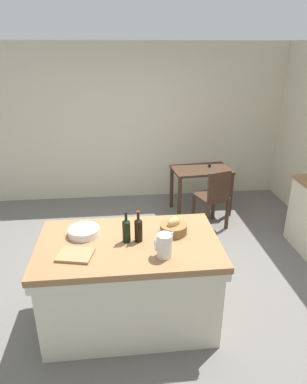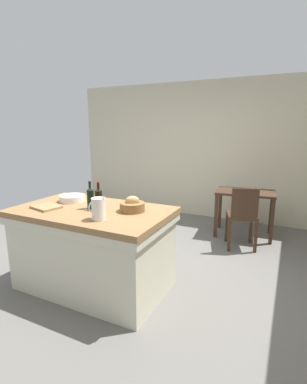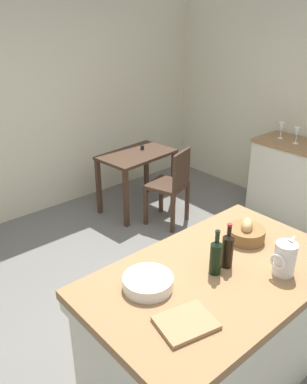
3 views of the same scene
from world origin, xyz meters
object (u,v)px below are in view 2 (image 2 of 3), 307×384
at_px(cutting_board, 46,207).
at_px(bread_basket, 132,206).
at_px(writing_desk, 245,199).
at_px(wash_bowl, 72,198).
at_px(pitcher, 98,209).
at_px(island_table, 93,245).
at_px(wine_bottle_dark, 99,199).
at_px(wine_bottle_amber, 90,198).
at_px(wooden_chair, 242,215).

bearing_deg(cutting_board, bread_basket, 18.73).
distance_m(writing_desk, wash_bowl, 2.73).
bearing_deg(pitcher, island_table, 137.98).
bearing_deg(writing_desk, island_table, -117.96).
relative_size(wash_bowl, cutting_board, 1.01).
height_order(writing_desk, wine_bottle_dark, wine_bottle_dark).
bearing_deg(writing_desk, wash_bowl, -127.29).
bearing_deg(wash_bowl, island_table, -22.30).
bearing_deg(pitcher, wine_bottle_amber, 138.39).
xyz_separation_m(wooden_chair, pitcher, (-1.00, -2.02, 0.49)).
height_order(bread_basket, wine_bottle_amber, wine_bottle_amber).
distance_m(pitcher, wash_bowl, 0.82).
distance_m(bread_basket, cutting_board, 0.93).
bearing_deg(wooden_chair, wine_bottle_amber, -126.68).
relative_size(wooden_chair, wine_bottle_amber, 3.14).
height_order(pitcher, bread_basket, pitcher).
distance_m(writing_desk, wine_bottle_amber, 2.66).
relative_size(pitcher, cutting_board, 0.87).
height_order(island_table, writing_desk, island_table).
distance_m(cutting_board, wine_bottle_amber, 0.49).
height_order(pitcher, wine_bottle_dark, wine_bottle_dark).
height_order(island_table, bread_basket, bread_basket).
relative_size(pitcher, wine_bottle_amber, 0.85).
bearing_deg(wooden_chair, cutting_board, -131.89).
distance_m(writing_desk, pitcher, 2.78).
bearing_deg(wine_bottle_dark, wooden_chair, 55.66).
xyz_separation_m(writing_desk, cutting_board, (-1.69, -2.51, 0.28)).
relative_size(island_table, pitcher, 6.61).
distance_m(wash_bowl, wine_bottle_dark, 0.53).
height_order(bread_basket, cutting_board, bread_basket).
distance_m(pitcher, wine_bottle_dark, 0.34).
xyz_separation_m(island_table, cutting_board, (-0.45, -0.18, 0.42)).
bearing_deg(wash_bowl, pitcher, -31.54).
bearing_deg(wine_bottle_dark, wine_bottle_amber, 179.94).
distance_m(bread_basket, wine_bottle_dark, 0.36).
relative_size(island_table, wine_bottle_dark, 5.54).
xyz_separation_m(wooden_chair, wash_bowl, (-1.70, -1.59, 0.42)).
height_order(island_table, wine_bottle_dark, wine_bottle_dark).
bearing_deg(wash_bowl, wooden_chair, 43.19).
bearing_deg(wine_bottle_dark, bread_basket, 17.76).
distance_m(wooden_chair, cutting_board, 2.64).
height_order(writing_desk, wine_bottle_amber, wine_bottle_amber).
distance_m(writing_desk, bread_basket, 2.37).
height_order(wooden_chair, wash_bowl, wash_bowl).
bearing_deg(wine_bottle_dark, island_table, -173.97).
relative_size(writing_desk, bread_basket, 3.72).
relative_size(pitcher, wash_bowl, 0.86).
xyz_separation_m(bread_basket, cutting_board, (-0.88, -0.30, -0.04)).
relative_size(island_table, wine_bottle_amber, 5.62).
xyz_separation_m(island_table, bread_basket, (0.43, 0.12, 0.47)).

